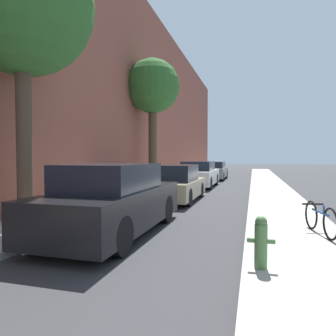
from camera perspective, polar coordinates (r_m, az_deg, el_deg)
The scene contains 12 objects.
ground_plane at distance 14.90m, azimuth 7.77°, elevation -4.44°, with size 120.00×120.00×0.00m, color #333335.
sidewalk_left at distance 15.56m, azimuth -2.90°, elevation -3.92°, with size 2.00×52.00×0.12m.
sidewalk_right at distance 14.77m, azimuth 19.01°, elevation -4.35°, with size 2.00×52.00×0.12m.
building_facade_left at distance 16.36m, azimuth -7.57°, elevation 14.88°, with size 0.70×52.00×10.63m.
parked_car_black at distance 6.79m, azimuth -10.16°, elevation -6.07°, with size 1.76×4.47×1.54m.
parked_car_champagne at distance 11.70m, azimuth 1.14°, elevation -3.01°, with size 1.79×3.95×1.39m.
parked_car_white at distance 17.14m, azimuth 5.81°, elevation -1.25°, with size 1.77×4.44×1.44m.
parked_car_grey at distance 23.15m, azimuth 8.54°, elevation -0.51°, with size 1.81×4.62×1.33m.
street_tree_near at distance 8.68m, azimuth -25.74°, elevation 25.93°, with size 3.32×3.32×6.81m.
street_tree_far at distance 16.26m, azimuth -2.92°, elevation 14.73°, with size 2.79×2.79×6.63m.
fire_hydrant at distance 4.60m, azimuth 17.04°, elevation -13.03°, with size 0.39×0.18×0.74m.
bicycle at distance 6.98m, azimuth 26.63°, elevation -8.48°, with size 0.47×1.50×0.62m.
Camera 1 is at (2.04, 1.34, 1.70)m, focal length 32.47 mm.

